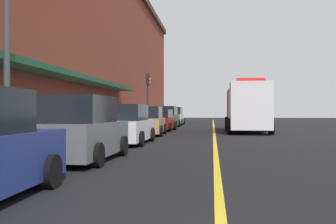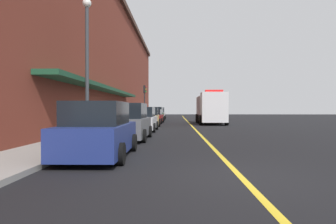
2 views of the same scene
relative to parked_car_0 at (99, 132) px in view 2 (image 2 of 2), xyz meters
name	(u,v)px [view 2 (image 2 of 2)]	position (x,y,z in m)	size (l,w,h in m)	color
ground_plane	(189,123)	(4.00, 22.51, -0.84)	(112.00, 112.00, 0.00)	black
sidewalk_left	(133,123)	(-2.20, 22.51, -0.77)	(2.40, 70.00, 0.15)	gray
lane_center_stripe	(189,123)	(4.00, 22.51, -0.84)	(0.16, 70.00, 0.01)	gold
brick_building_left	(81,60)	(-7.71, 21.50, 5.97)	(9.80, 64.00, 13.60)	maroon
parked_car_0	(99,132)	(0.00, 0.00, 0.00)	(2.14, 4.41, 1.81)	navy
parked_car_1	(128,123)	(0.06, 5.43, 0.02)	(2.17, 4.31, 1.87)	#595B60
parked_car_2	(143,120)	(0.13, 11.37, -0.04)	(2.05, 4.53, 1.72)	silver
parked_car_3	(149,117)	(0.01, 17.52, -0.04)	(2.24, 4.35, 1.70)	#A5844C
parked_car_4	(154,117)	(0.03, 22.91, -0.11)	(2.22, 4.69, 1.54)	maroon
parked_car_5	(156,115)	(-0.04, 28.47, 0.02)	(2.10, 4.40, 1.85)	#2D5133
parked_car_6	(159,114)	(-0.03, 34.76, 0.01)	(1.97, 4.85, 1.83)	silver
box_truck	(210,109)	(6.22, 21.78, 0.80)	(2.83, 8.13, 3.44)	silver
parking_meter_0	(105,119)	(-1.35, 6.23, 0.22)	(0.14, 0.18, 1.33)	#4C4C51
parking_meter_1	(114,117)	(-1.35, 8.57, 0.22)	(0.14, 0.18, 1.33)	#4C4C51
street_lamp_left	(87,53)	(-1.95, 5.09, 3.56)	(0.44, 0.44, 6.94)	#33383D
traffic_light_near	(145,96)	(-1.28, 25.81, 2.31)	(0.38, 0.36, 4.30)	#232326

